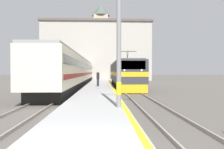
% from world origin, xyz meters
% --- Properties ---
extents(ground_plane, '(200.00, 200.00, 0.00)m').
position_xyz_m(ground_plane, '(0.00, 30.00, 0.00)').
color(ground_plane, '#514C47').
extents(platform, '(3.28, 140.00, 0.42)m').
position_xyz_m(platform, '(0.00, 25.00, 0.21)').
color(platform, '#999999').
rests_on(platform, ground).
extents(rail_track_near, '(2.83, 140.00, 0.16)m').
position_xyz_m(rail_track_near, '(3.25, 25.00, 0.03)').
color(rail_track_near, '#514C47').
rests_on(rail_track_near, ground).
extents(rail_track_far, '(2.83, 140.00, 0.16)m').
position_xyz_m(rail_track_far, '(-3.35, 25.00, 0.03)').
color(rail_track_far, '#514C47').
rests_on(rail_track_far, ground).
extents(locomotive_train, '(2.92, 18.49, 4.40)m').
position_xyz_m(locomotive_train, '(3.25, 24.40, 1.76)').
color(locomotive_train, black).
rests_on(locomotive_train, ground).
extents(passenger_train, '(2.92, 48.64, 3.93)m').
position_xyz_m(passenger_train, '(-3.35, 32.34, 2.12)').
color(passenger_train, black).
rests_on(passenger_train, ground).
extents(catenary_mast, '(2.32, 0.24, 7.31)m').
position_xyz_m(catenary_mast, '(1.33, 5.57, 4.10)').
color(catenary_mast, gray).
rests_on(catenary_mast, platform).
extents(person_on_platform, '(0.34, 0.34, 1.76)m').
position_xyz_m(person_on_platform, '(-0.09, 20.24, 1.35)').
color(person_on_platform, '#23232D').
rests_on(person_on_platform, platform).
extents(clock_tower, '(5.37, 5.37, 22.98)m').
position_xyz_m(clock_tower, '(-0.13, 62.37, 12.33)').
color(clock_tower, tan).
rests_on(clock_tower, ground).
extents(station_building, '(25.71, 9.18, 13.89)m').
position_xyz_m(station_building, '(-1.01, 48.43, 6.97)').
color(station_building, '#A8A399').
rests_on(station_building, ground).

